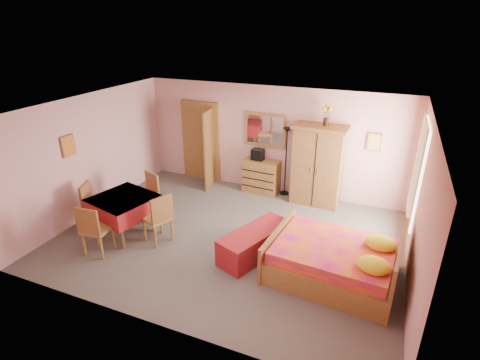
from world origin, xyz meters
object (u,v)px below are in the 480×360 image
at_px(bench, 255,242).
at_px(chest_of_drawers, 261,176).
at_px(wardrobe, 317,166).
at_px(stereo, 258,154).
at_px(floor_lamp, 286,162).
at_px(wall_mirror, 265,130).
at_px(bed, 334,251).
at_px(chair_north, 145,197).
at_px(sunflower_vase, 327,115).
at_px(chair_south, 97,228).
at_px(chair_east, 157,217).
at_px(dining_table, 125,215).
at_px(chair_west, 98,207).

bearing_deg(bench, chest_of_drawers, 107.33).
bearing_deg(wardrobe, chest_of_drawers, 178.73).
distance_m(chest_of_drawers, wardrobe, 1.47).
distance_m(stereo, floor_lamp, 0.71).
distance_m(wall_mirror, stereo, 0.62).
height_order(bed, chair_north, chair_north).
bearing_deg(wardrobe, bench, -100.41).
relative_size(floor_lamp, sunflower_vase, 3.74).
bearing_deg(wall_mirror, chair_north, -127.33).
height_order(sunflower_vase, chair_south, sunflower_vase).
height_order(sunflower_vase, chair_east, sunflower_vase).
distance_m(dining_table, chair_south, 0.75).
relative_size(sunflower_vase, chair_north, 0.46).
xyz_separation_m(stereo, chair_east, (-0.99, -2.90, -0.46)).
height_order(wall_mirror, sunflower_vase, sunflower_vase).
distance_m(chest_of_drawers, dining_table, 3.44).
xyz_separation_m(stereo, sunflower_vase, (1.58, -0.06, 1.13)).
distance_m(wall_mirror, chair_south, 4.41).
height_order(wall_mirror, bed, wall_mirror).
bearing_deg(floor_lamp, wall_mirror, 169.96).
distance_m(wall_mirror, chair_north, 3.22).
bearing_deg(dining_table, chair_north, 91.33).
bearing_deg(chair_north, wardrobe, -126.76).
relative_size(stereo, wardrobe, 0.16).
height_order(floor_lamp, wardrobe, wardrobe).
xyz_separation_m(floor_lamp, bed, (1.64, -2.78, -0.37)).
distance_m(chest_of_drawers, sunflower_vase, 2.23).
relative_size(bed, chair_north, 2.09).
bearing_deg(bed, sunflower_vase, 110.87).
relative_size(bed, chair_south, 2.05).
xyz_separation_m(bed, chair_east, (-3.33, -0.20, 0.03)).
bearing_deg(chair_north, floor_lamp, -116.57).
bearing_deg(bench, wall_mirror, 106.11).
height_order(bench, dining_table, dining_table).
distance_m(chest_of_drawers, wall_mirror, 1.15).
distance_m(stereo, bed, 3.60).
height_order(wall_mirror, floor_lamp, wall_mirror).
height_order(chest_of_drawers, wardrobe, wardrobe).
bearing_deg(bed, chair_north, 178.06).
relative_size(chest_of_drawers, bed, 0.43).
xyz_separation_m(floor_lamp, bench, (0.23, -2.71, -0.59)).
distance_m(bed, chair_west, 4.71).
bearing_deg(chair_south, bench, 15.30).
xyz_separation_m(chest_of_drawers, stereo, (-0.11, 0.02, 0.55)).
bearing_deg(sunflower_vase, wardrobe, -151.81).
distance_m(floor_lamp, bed, 3.25).
bearing_deg(wardrobe, chair_west, -141.14).
bearing_deg(wall_mirror, dining_table, -120.13).
bearing_deg(bench, chair_west, -173.89).
distance_m(wall_mirror, wardrobe, 1.53).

